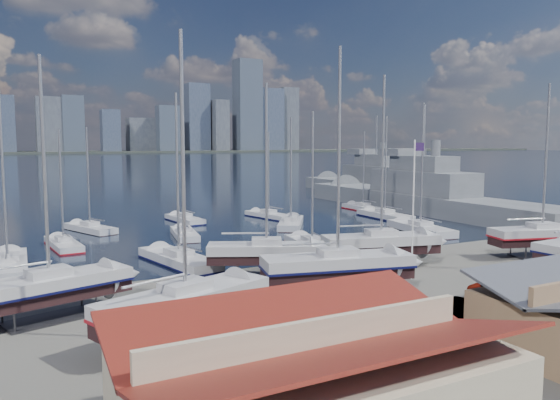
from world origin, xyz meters
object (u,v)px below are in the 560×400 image
naval_ship_west (375,187)px  car_a (421,330)px  naval_ship_east (422,201)px  flagpole (414,200)px  sailboat_cradle_0 (50,287)px

naval_ship_west → car_a: bearing=145.0°
naval_ship_east → flagpole: (-31.14, -32.81, 4.74)m
sailboat_cradle_0 → flagpole: 27.33m
car_a → naval_ship_west: bearing=28.8°
naval_ship_east → naval_ship_west: size_ratio=1.14×
flagpole → car_a: bearing=-129.9°
naval_ship_west → flagpole: bearing=145.7°
naval_ship_east → car_a: naval_ship_east is taller
sailboat_cradle_0 → flagpole: bearing=-21.6°
car_a → flagpole: 15.78m
car_a → sailboat_cradle_0: bearing=116.3°
naval_ship_east → flagpole: naval_ship_east is taller
naval_ship_west → flagpole: (-41.93, -58.69, 4.75)m
sailboat_cradle_0 → naval_ship_west: naval_ship_west is taller
sailboat_cradle_0 → naval_ship_west: bearing=23.2°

